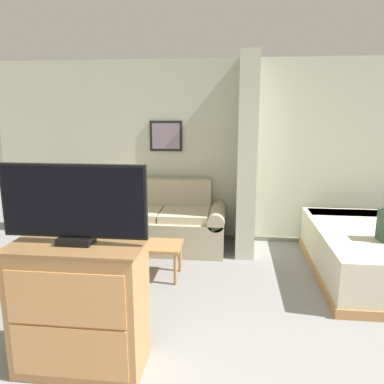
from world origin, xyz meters
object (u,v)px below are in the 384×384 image
at_px(tv_dresser, 81,307).
at_px(tv, 73,204).
at_px(bed, 383,253).
at_px(table_lamp, 87,182).
at_px(coffee_table, 149,248).
at_px(couch, 162,224).

relative_size(tv_dresser, tv, 0.94).
height_order(tv, bed, tv).
bearing_deg(table_lamp, bed, -9.46).
bearing_deg(tv, tv_dresser, -90.00).
distance_m(coffee_table, table_lamp, 1.56).
bearing_deg(couch, tv_dresser, -92.39).
bearing_deg(couch, table_lamp, -178.99).
xyz_separation_m(couch, coffee_table, (0.03, -0.98, 0.01)).
distance_m(couch, tv_dresser, 2.58).
relative_size(couch, coffee_table, 2.34).
bearing_deg(couch, bed, -13.37).
bearing_deg(tv, coffee_table, 85.03).
xyz_separation_m(couch, table_lamp, (-1.06, -0.02, 0.58)).
bearing_deg(bed, tv_dresser, -145.85).
bearing_deg(couch, coffee_table, -88.18).
bearing_deg(coffee_table, couch, 91.82).
bearing_deg(tv_dresser, bed, 34.15).
distance_m(coffee_table, tv_dresser, 1.61).
distance_m(coffee_table, tv, 1.84).
height_order(coffee_table, tv, tv).
height_order(coffee_table, bed, bed).
bearing_deg(tv_dresser, tv, 90.00).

